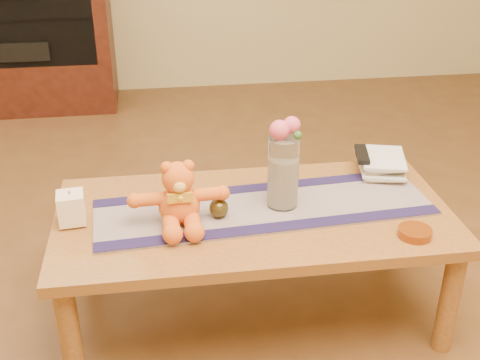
{
  "coord_description": "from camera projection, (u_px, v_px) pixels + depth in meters",
  "views": [
    {
      "loc": [
        -0.32,
        -1.85,
        1.55
      ],
      "look_at": [
        -0.05,
        0.0,
        0.58
      ],
      "focal_mm": 45.76,
      "sensor_mm": 36.0,
      "label": 1
    }
  ],
  "objects": [
    {
      "name": "blue_flower_side",
      "position": [
        275.0,
        131.0,
        2.09
      ],
      "size": [
        0.04,
        0.04,
        0.04
      ],
      "primitive_type": "sphere",
      "color": "#5161B0",
      "rests_on": "glass_vase"
    },
    {
      "name": "table_leg_fr",
      "position": [
        449.0,
        301.0,
        2.11
      ],
      "size": [
        0.07,
        0.07,
        0.41
      ],
      "primitive_type": "cylinder",
      "color": "brown",
      "rests_on": "floor"
    },
    {
      "name": "book_bottom",
      "position": [
        360.0,
        170.0,
        2.44
      ],
      "size": [
        0.2,
        0.25,
        0.02
      ],
      "primitive_type": "imported",
      "rotation": [
        0.0,
        0.0,
        -0.16
      ],
      "color": "beige",
      "rests_on": "coffee_table_top"
    },
    {
      "name": "tv_remote",
      "position": [
        362.0,
        154.0,
        2.4
      ],
      "size": [
        0.08,
        0.17,
        0.02
      ],
      "primitive_type": "cube",
      "rotation": [
        0.0,
        0.0,
        -0.21
      ],
      "color": "black",
      "rests_on": "book_top"
    },
    {
      "name": "table_leg_fl",
      "position": [
        70.0,
        338.0,
        1.95
      ],
      "size": [
        0.07,
        0.07,
        0.41
      ],
      "primitive_type": "cylinder",
      "color": "brown",
      "rests_on": "floor"
    },
    {
      "name": "pillar_candle",
      "position": [
        71.0,
        208.0,
        2.07
      ],
      "size": [
        0.1,
        0.1,
        0.11
      ],
      "primitive_type": "cube",
      "rotation": [
        0.0,
        0.0,
        0.1
      ],
      "color": "#FFE7BB",
      "rests_on": "persian_runner"
    },
    {
      "name": "media_cabinet",
      "position": [
        21.0,
        30.0,
        4.16
      ],
      "size": [
        1.2,
        0.5,
        1.1
      ],
      "primitive_type": "cube",
      "color": "black",
      "rests_on": "floor"
    },
    {
      "name": "rose_right",
      "position": [
        292.0,
        125.0,
        2.07
      ],
      "size": [
        0.06,
        0.06,
        0.06
      ],
      "primitive_type": "sphere",
      "color": "#D84C66",
      "rests_on": "glass_vase"
    },
    {
      "name": "runner_border_near",
      "position": [
        274.0,
        227.0,
        2.06
      ],
      "size": [
        1.2,
        0.14,
        0.0
      ],
      "primitive_type": "cube",
      "rotation": [
        0.0,
        0.0,
        0.07
      ],
      "color": "#1B143C",
      "rests_on": "persian_runner"
    },
    {
      "name": "leaf_sprig",
      "position": [
        297.0,
        135.0,
        2.06
      ],
      "size": [
        0.03,
        0.03,
        0.03
      ],
      "primitive_type": "sphere",
      "color": "#33662D",
      "rests_on": "glass_vase"
    },
    {
      "name": "candle_wick",
      "position": [
        69.0,
        192.0,
        2.05
      ],
      "size": [
        0.0,
        0.0,
        0.01
      ],
      "primitive_type": "cylinder",
      "rotation": [
        0.0,
        0.0,
        0.1
      ],
      "color": "black",
      "rests_on": "pillar_candle"
    },
    {
      "name": "runner_border_far",
      "position": [
        255.0,
        188.0,
        2.31
      ],
      "size": [
        1.2,
        0.14,
        0.0
      ],
      "primitive_type": "cube",
      "rotation": [
        0.0,
        0.0,
        0.07
      ],
      "color": "#1B143C",
      "rests_on": "persian_runner"
    },
    {
      "name": "glass_vase",
      "position": [
        283.0,
        172.0,
        2.14
      ],
      "size": [
        0.11,
        0.11,
        0.26
      ],
      "primitive_type": "cylinder",
      "color": "silver",
      "rests_on": "persian_runner"
    },
    {
      "name": "cabinet_shelf",
      "position": [
        14.0,
        18.0,
        3.97
      ],
      "size": [
        1.02,
        0.2,
        0.02
      ],
      "primitive_type": "cube",
      "color": "black",
      "rests_on": "media_cabinet"
    },
    {
      "name": "rose_left",
      "position": [
        279.0,
        130.0,
        2.06
      ],
      "size": [
        0.07,
        0.07,
        0.07
      ],
      "primitive_type": "sphere",
      "color": "#D84C66",
      "rests_on": "glass_vase"
    },
    {
      "name": "table_leg_bl",
      "position": [
        85.0,
        240.0,
        2.46
      ],
      "size": [
        0.07,
        0.07,
        0.41
      ],
      "primitive_type": "cylinder",
      "color": "brown",
      "rests_on": "floor"
    },
    {
      "name": "potpourri_fill",
      "position": [
        283.0,
        182.0,
        2.16
      ],
      "size": [
        0.09,
        0.09,
        0.18
      ],
      "primitive_type": "cylinder",
      "color": "beige",
      "rests_on": "glass_vase"
    },
    {
      "name": "book_lower",
      "position": [
        362.0,
        166.0,
        2.43
      ],
      "size": [
        0.22,
        0.26,
        0.02
      ],
      "primitive_type": "imported",
      "rotation": [
        0.0,
        0.0,
        -0.3
      ],
      "color": "beige",
      "rests_on": "book_bottom"
    },
    {
      "name": "teddy_bear",
      "position": [
        179.0,
        193.0,
        2.05
      ],
      "size": [
        0.33,
        0.28,
        0.22
      ],
      "primitive_type": null,
      "rotation": [
        0.0,
        0.0,
        0.04
      ],
      "color": "orange",
      "rests_on": "persian_runner"
    },
    {
      "name": "bronze_ball",
      "position": [
        219.0,
        208.0,
        2.11
      ],
      "size": [
        0.07,
        0.07,
        0.07
      ],
      "primitive_type": "sphere",
      "rotation": [
        0.0,
        0.0,
        0.04
      ],
      "color": "#453B17",
      "rests_on": "persian_runner"
    },
    {
      "name": "floor",
      "position": [
        253.0,
        311.0,
        2.38
      ],
      "size": [
        5.5,
        5.5,
        0.0
      ],
      "primitive_type": "plane",
      "color": "#523117",
      "rests_on": "ground"
    },
    {
      "name": "coffee_table_top",
      "position": [
        254.0,
        216.0,
        2.18
      ],
      "size": [
        1.4,
        0.7,
        0.04
      ],
      "primitive_type": "cube",
      "color": "brown",
      "rests_on": "floor"
    },
    {
      "name": "book_upper",
      "position": [
        359.0,
        161.0,
        2.43
      ],
      "size": [
        0.19,
        0.24,
        0.02
      ],
      "primitive_type": "imported",
      "rotation": [
        0.0,
        0.0,
        -0.11
      ],
      "color": "beige",
      "rests_on": "book_lower"
    },
    {
      "name": "cabinet_cavity",
      "position": [
        12.0,
        21.0,
        3.9
      ],
      "size": [
        1.02,
        0.03,
        0.61
      ],
      "primitive_type": "cube",
      "color": "black",
      "rests_on": "media_cabinet"
    },
    {
      "name": "amber_dish",
      "position": [
        415.0,
        233.0,
        2.02
      ],
      "size": [
        0.11,
        0.11,
        0.03
      ],
      "primitive_type": "cylinder",
      "rotation": [
        0.0,
        0.0,
        -0.02
      ],
      "color": "#BF5914",
      "rests_on": "coffee_table_top"
    },
    {
      "name": "book_top",
      "position": [
        362.0,
        157.0,
        2.42
      ],
      "size": [
        0.22,
        0.26,
        0.02
      ],
      "primitive_type": "imported",
      "rotation": [
        0.0,
        0.0,
        -0.27
      ],
      "color": "beige",
      "rests_on": "book_upper"
    },
    {
      "name": "persian_runner",
      "position": [
        264.0,
        207.0,
        2.19
      ],
      "size": [
        1.22,
        0.43,
        0.01
      ],
      "primitive_type": "cube",
      "rotation": [
        0.0,
        0.0,
        0.07
      ],
      "color": "#1C224E",
      "rests_on": "coffee_table_top"
    },
    {
      "name": "blue_flower_back",
      "position": [
        285.0,
        127.0,
        2.1
      ],
      "size": [
        0.04,
        0.04,
        0.04
      ],
      "primitive_type": "sphere",
      "color": "#5161B0",
      "rests_on": "glass_vase"
    },
    {
      "name": "table_leg_br",
      "position": [
        389.0,
        216.0,
        2.62
      ],
      "size": [
        0.07,
        0.07,
        0.41
      ],
      "primitive_type": "cylinder",
      "color": "brown",
      "rests_on": "floor"
    },
    {
      "name": "stereo_lower",
      "position": [
        20.0,
        47.0,
        4.08
      ],
      "size": [
        0.42,
        0.28,
        0.12
      ],
      "primitive_type": "cube",
      "color": "black",
      "rests_on": "media_cabinet"
    }
  ]
}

